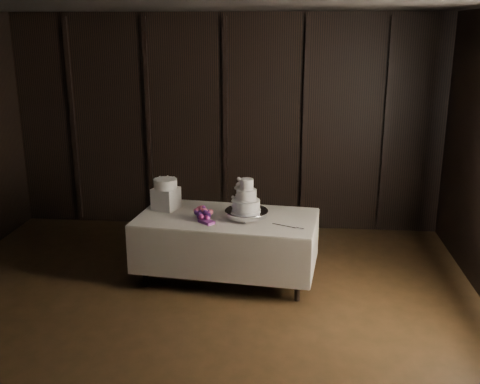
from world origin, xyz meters
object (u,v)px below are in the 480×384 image
cake_stand (246,214)px  small_cake (165,184)px  wedding_cake (244,198)px  display_table (227,245)px  bouquet (204,214)px  box_pedestal (166,198)px

cake_stand → small_cake: (-0.96, 0.25, 0.26)m
wedding_cake → small_cake: 0.97m
display_table → small_cake: (-0.74, 0.21, 0.65)m
display_table → cake_stand: size_ratio=4.32×
wedding_cake → bouquet: 0.48m
display_table → cake_stand: (0.22, -0.04, 0.39)m
cake_stand → bouquet: 0.47m
display_table → small_cake: bearing=170.0°
box_pedestal → wedding_cake: bearing=-15.9°
cake_stand → small_cake: 1.03m
cake_stand → box_pedestal: bearing=165.4°
bouquet → box_pedestal: (-0.50, 0.34, 0.06)m
bouquet → cake_stand: bearing=10.3°
display_table → wedding_cake: (0.20, -0.05, 0.58)m
display_table → wedding_cake: bearing=-8.1°
display_table → bouquet: size_ratio=5.38×
wedding_cake → bouquet: wedding_cake is taller
cake_stand → bouquet: size_ratio=1.24×
wedding_cake → box_pedestal: bearing=-176.2°
display_table → wedding_cake: size_ratio=5.81×
display_table → box_pedestal: (-0.74, 0.21, 0.47)m
display_table → box_pedestal: 0.90m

